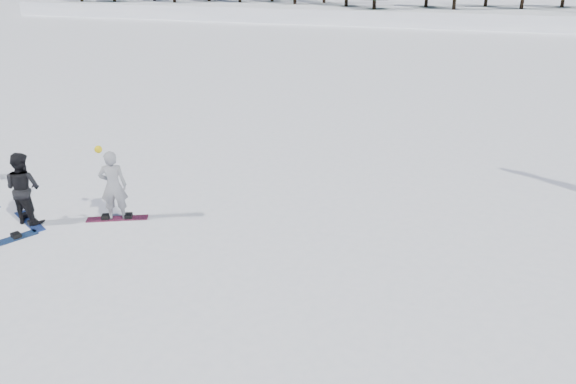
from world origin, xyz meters
name	(u,v)px	position (x,y,z in m)	size (l,w,h in m)	color
ground	(67,244)	(0.00, 0.00, 0.00)	(420.00, 420.00, 0.00)	white
alpine_backdrop	(419,26)	(-11.72, 189.17, -13.97)	(412.50, 227.00, 53.20)	white
snowboarder_woman	(113,185)	(0.30, 1.53, 0.91)	(0.78, 0.67, 1.95)	#9A9A9F
snowboarder_man	(23,188)	(-1.69, 0.71, 0.90)	(0.88, 0.68, 1.81)	black
snowboard_woman	(117,219)	(0.30, 1.53, 0.01)	(1.50, 0.28, 0.03)	#8F1F49
snowboard_man	(29,221)	(-1.69, 0.71, 0.01)	(1.50, 0.28, 0.03)	navy
snowboard_loose_a	(4,242)	(-1.44, -0.39, 0.01)	(1.50, 0.28, 0.03)	navy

